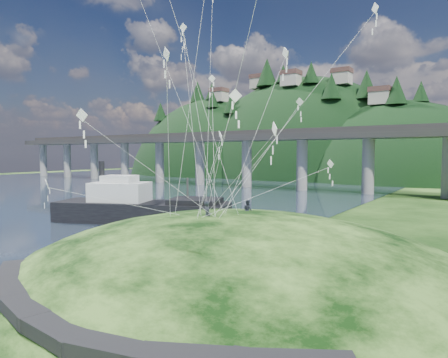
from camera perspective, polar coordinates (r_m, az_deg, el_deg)
The scene contains 10 objects.
ground at distance 31.01m, azimuth -12.78°, elevation -13.36°, with size 320.00×320.00×0.00m, color black.
water at distance 106.69m, azimuth -27.69°, elevation -1.55°, with size 240.00×240.00×0.00m, color #2F3F56.
grass_hill at distance 28.16m, azimuth 2.31°, elevation -18.31°, with size 36.00×32.00×13.00m.
footpath at distance 19.00m, azimuth -19.19°, elevation -18.04°, with size 22.29×5.84×0.83m.
bridge at distance 102.32m, azimuth 5.96°, elevation 4.09°, with size 160.00×11.00×15.00m.
far_ridge at distance 157.50m, azimuth 9.35°, elevation -2.31°, with size 153.00×70.00×94.50m.
work_barge at distance 53.47m, azimuth -12.01°, elevation -3.93°, with size 23.47×14.19×7.98m.
wooden_dock at distance 35.93m, azimuth -11.41°, elevation -10.30°, with size 12.74×4.44×0.90m.
kite_flyers at distance 27.72m, azimuth 0.83°, elevation -3.05°, with size 1.77×4.61×1.97m.
kite_swarm at distance 30.37m, azimuth -0.85°, elevation 20.30°, with size 17.79×17.00×21.55m.
Camera 1 is at (21.70, -20.21, 9.07)m, focal length 32.00 mm.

